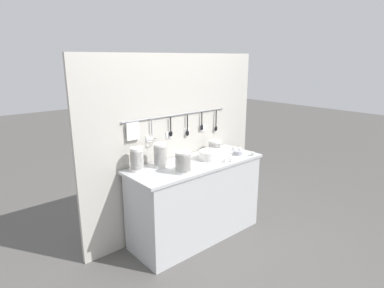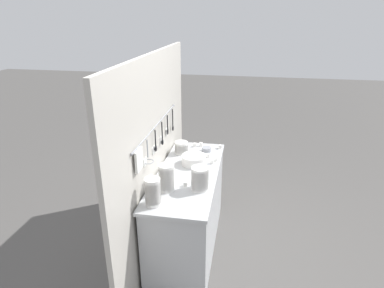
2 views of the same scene
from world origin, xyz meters
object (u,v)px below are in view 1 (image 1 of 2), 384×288
Objects in this scene: cup_front_right at (225,160)px; cup_mid_row at (230,157)px; cup_centre at (231,160)px; bowl_stack_back_corner at (137,159)px; steel_mixing_bowl at (237,153)px; bowl_stack_nested_right at (160,155)px; bowl_stack_tall_left at (183,162)px; cup_by_caddy at (177,166)px; cup_front_left at (253,154)px; plate_stack at (210,155)px; cup_beside_plates at (240,149)px; cup_edge_near at (234,148)px; bowl_stack_short_front at (215,146)px.

cup_front_right and cup_mid_row have the same top height.
bowl_stack_back_corner is at bearing 155.81° from cup_centre.
bowl_stack_nested_right is at bearing 165.86° from steel_mixing_bowl.
cup_front_right is at bearing -162.48° from steel_mixing_bowl.
cup_front_right is 1.00× the size of cup_mid_row.
bowl_stack_tall_left reaches higher than cup_by_caddy.
cup_front_right is at bearing -4.70° from bowl_stack_tall_left.
bowl_stack_tall_left reaches higher than steel_mixing_bowl.
cup_front_right is 1.00× the size of cup_front_left.
bowl_stack_nested_right is 0.58m from plate_stack.
bowl_stack_back_corner is at bearing 132.73° from bowl_stack_tall_left.
bowl_stack_tall_left is at bearing -47.27° from bowl_stack_back_corner.
cup_beside_plates is 0.22m from cup_front_left.
cup_mid_row and cup_edge_near have the same top height.
bowl_stack_nested_right is 1.05m from cup_beside_plates.
cup_front_left is at bearing -5.35° from bowl_stack_tall_left.
cup_beside_plates is 0.07m from cup_edge_near.
bowl_stack_back_corner is 5.48× the size of cup_beside_plates.
cup_front_left is (0.94, -0.09, -0.08)m from bowl_stack_tall_left.
bowl_stack_tall_left is 0.51m from plate_stack.
bowl_stack_short_front is 3.34× the size of cup_beside_plates.
bowl_stack_nested_right reaches higher than plate_stack.
cup_mid_row is (0.18, -0.12, -0.03)m from plate_stack.
bowl_stack_tall_left is 0.95m from cup_front_left.
bowl_stack_short_front is at bearing 141.96° from cup_beside_plates.
plate_stack is 0.19m from cup_front_right.
steel_mixing_bowl is 0.28m from cup_centre.
cup_edge_near is (1.01, -0.08, -0.10)m from bowl_stack_nested_right.
cup_beside_plates is 1.00× the size of cup_by_caddy.
cup_by_caddy is at bearing 159.74° from cup_centre.
cup_mid_row is at bearing 1.09° from bowl_stack_tall_left.
cup_front_left is at bearing -2.51° from cup_centre.
cup_mid_row is at bearing -20.05° from bowl_stack_nested_right.
cup_edge_near is at bearing 4.23° from cup_by_caddy.
bowl_stack_nested_right is 5.65× the size of cup_beside_plates.
bowl_stack_nested_right is at bearing 151.70° from cup_centre.
cup_beside_plates is at bearing -8.02° from bowl_stack_nested_right.
cup_centre is at bearing -142.41° from cup_edge_near.
cup_by_caddy is at bearing -179.68° from plate_stack.
steel_mixing_bowl is at bearing -149.03° from cup_beside_plates.
cup_centre and cup_mid_row have the same top height.
bowl_stack_tall_left is at bearing -104.41° from cup_by_caddy.
plate_stack is at bearing 145.24° from cup_mid_row.
cup_front_right is (-0.44, -0.18, 0.00)m from cup_beside_plates.
steel_mixing_bowl is at bearing 125.57° from cup_front_left.
cup_beside_plates is (1.04, -0.15, -0.10)m from bowl_stack_nested_right.
bowl_stack_nested_right is 0.75m from cup_centre.
cup_mid_row is at bearing -18.04° from bowl_stack_back_corner.
cup_front_left is at bearing -98.79° from cup_beside_plates.
bowl_stack_back_corner reaches higher than cup_centre.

